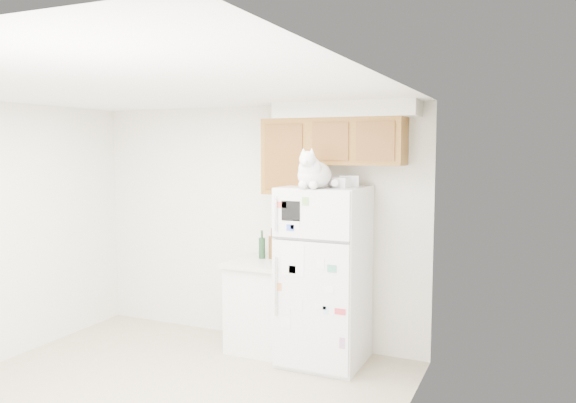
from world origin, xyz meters
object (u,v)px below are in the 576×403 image
Objects in this scene: base_counter at (263,305)px; storage_box_back at (349,181)px; storage_box_front at (341,182)px; bottle_green at (262,244)px; refrigerator at (324,275)px; bottle_amber at (272,243)px; cat at (313,173)px.

storage_box_back is (0.88, 0.09, 1.29)m from base_counter.
bottle_green is (-0.93, 0.22, -0.68)m from storage_box_front.
storage_box_front is at bearing -10.48° from refrigerator.
bottle_green is at bearing -160.47° from bottle_amber.
refrigerator is at bearing -154.89° from storage_box_back.
storage_box_back is at bearing -0.89° from bottle_green.
storage_box_front reaches higher than base_counter.
storage_box_back is at bearing 97.75° from storage_box_front.
refrigerator is 9.44× the size of storage_box_back.
storage_box_front is at bearing -16.90° from bottle_amber.
refrigerator is at bearing -13.70° from bottle_green.
base_counter is (-0.69, 0.07, -0.39)m from refrigerator.
base_counter is 1.55m from storage_box_front.
storage_box_back reaches higher than storage_box_front.
base_counter is 3.13× the size of bottle_green.
base_counter is 0.63m from bottle_amber.
bottle_amber is (0.04, 0.15, 0.62)m from base_counter.
storage_box_front is (0.19, 0.22, -0.09)m from cat.
bottle_amber is (-0.84, 0.05, -0.67)m from storage_box_back.
cat is 3.49× the size of storage_box_front.
bottle_amber is (-0.83, 0.25, -0.67)m from storage_box_front.
bottle_amber is at bearing 174.18° from storage_box_front.
bottle_green is 0.92× the size of bottle_amber.
storage_box_back reaches higher than bottle_amber.
cat is at bearing -25.92° from base_counter.
cat is at bearing -118.92° from storage_box_front.
storage_box_front is at bearing 50.01° from cat.
base_counter is 1.56m from storage_box_back.
bottle_green is (-0.06, 0.11, 0.60)m from base_counter.
cat is 1.10m from bottle_amber.
refrigerator is at bearing -18.57° from bottle_amber.
base_counter is at bearing 154.08° from cat.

